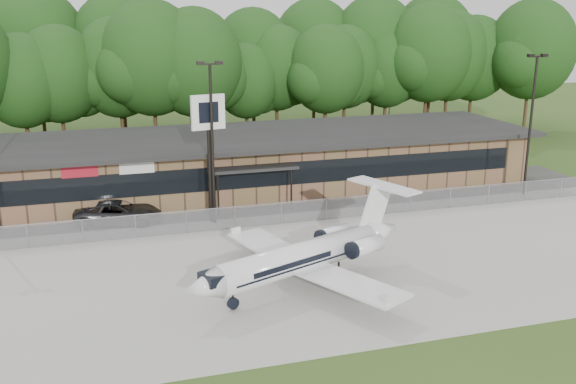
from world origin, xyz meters
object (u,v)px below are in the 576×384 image
object	(u,v)px
terminal	(261,160)
business_jet	(307,257)
suv	(118,213)
pole_sign	(208,126)

from	to	relation	value
terminal	business_jet	distance (m)	18.50
suv	pole_sign	size ratio (longest dim) A/B	0.66
terminal	suv	size ratio (longest dim) A/B	7.59
terminal	suv	bearing A→B (deg)	-152.17
business_jet	suv	xyz separation A→B (m)	(-8.45, 12.60, -0.83)
terminal	pole_sign	size ratio (longest dim) A/B	5.00
suv	business_jet	bearing A→B (deg)	-135.71
terminal	pole_sign	world-z (taller)	pole_sign
business_jet	pole_sign	size ratio (longest dim) A/B	1.57
terminal	suv	distance (m)	12.37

